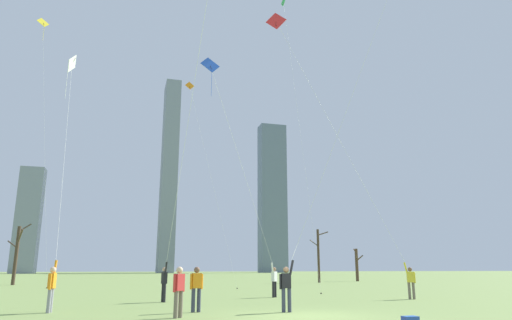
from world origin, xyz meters
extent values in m
plane|color=#7A934C|center=(0.00, 0.00, 0.00)|extent=(400.00, 400.00, 0.00)
cylinder|color=#33384C|center=(-0.24, 1.44, 0.42)|extent=(0.14, 0.14, 0.85)
cylinder|color=#33384C|center=(-0.02, 1.40, 0.42)|extent=(0.14, 0.14, 0.85)
cube|color=black|center=(-0.13, 1.42, 1.12)|extent=(0.37, 0.26, 0.54)
sphere|color=#9E7051|center=(-0.13, 1.42, 1.51)|extent=(0.22, 0.22, 0.22)
cylinder|color=black|center=(-0.34, 1.46, 1.09)|extent=(0.09, 0.09, 0.55)
cylinder|color=black|center=(0.08, 1.38, 1.59)|extent=(0.21, 0.12, 0.56)
cylinder|color=silver|center=(2.92, 0.90, 9.07)|extent=(5.70, 0.99, 14.46)
cylinder|color=#726656|center=(8.61, 6.30, 0.42)|extent=(0.14, 0.14, 0.85)
cylinder|color=#726656|center=(8.40, 6.37, 0.42)|extent=(0.14, 0.14, 0.85)
cube|color=yellow|center=(8.51, 6.34, 1.12)|extent=(0.39, 0.30, 0.54)
sphere|color=brown|center=(8.51, 6.34, 1.51)|extent=(0.22, 0.22, 0.22)
cylinder|color=yellow|center=(8.71, 6.27, 1.09)|extent=(0.09, 0.09, 0.55)
cylinder|color=yellow|center=(8.31, 6.40, 1.59)|extent=(0.22, 0.15, 0.56)
cube|color=red|center=(2.19, 9.16, 16.60)|extent=(1.10, 0.88, 1.35)
cylinder|color=black|center=(2.19, 9.16, 16.60)|extent=(0.14, 0.28, 0.87)
cylinder|color=silver|center=(5.25, 7.78, 9.22)|extent=(6.13, 2.77, 14.76)
cylinder|color=black|center=(-4.10, 7.84, 0.42)|extent=(0.14, 0.14, 0.85)
cylinder|color=black|center=(-4.05, 7.63, 0.42)|extent=(0.14, 0.14, 0.85)
cube|color=black|center=(-4.08, 7.73, 1.12)|extent=(0.27, 0.38, 0.54)
sphere|color=tan|center=(-4.08, 7.73, 1.51)|extent=(0.22, 0.22, 0.22)
cylinder|color=black|center=(-4.13, 7.94, 1.09)|extent=(0.09, 0.09, 0.55)
cylinder|color=black|center=(-4.03, 7.53, 1.59)|extent=(0.13, 0.22, 0.56)
cylinder|color=silver|center=(-3.76, 2.50, 8.01)|extent=(0.55, 10.06, 12.35)
cylinder|color=gray|center=(-8.49, 3.46, 0.42)|extent=(0.14, 0.14, 0.85)
cylinder|color=gray|center=(-8.45, 3.67, 0.42)|extent=(0.14, 0.14, 0.85)
cube|color=orange|center=(-8.47, 3.56, 1.12)|extent=(0.25, 0.37, 0.54)
sphere|color=beige|center=(-8.47, 3.56, 1.51)|extent=(0.22, 0.22, 0.22)
cylinder|color=orange|center=(-8.51, 3.36, 1.09)|extent=(0.09, 0.09, 0.55)
cylinder|color=orange|center=(-8.43, 3.77, 1.59)|extent=(0.12, 0.21, 0.56)
cube|color=white|center=(-9.61, 11.13, 13.09)|extent=(0.37, 1.26, 1.22)
cylinder|color=black|center=(-9.61, 11.13, 13.09)|extent=(0.32, 0.07, 0.78)
cylinder|color=white|center=(-9.80, 11.10, 11.75)|extent=(0.02, 0.02, 1.75)
cylinder|color=silver|center=(-9.02, 7.45, 7.47)|extent=(1.19, 7.37, 11.25)
cylinder|color=black|center=(2.20, 9.84, 0.42)|extent=(0.14, 0.14, 0.85)
cylinder|color=black|center=(2.04, 9.69, 0.42)|extent=(0.14, 0.14, 0.85)
cube|color=white|center=(2.12, 9.77, 1.12)|extent=(0.39, 0.38, 0.54)
sphere|color=#9E7051|center=(2.12, 9.77, 1.51)|extent=(0.22, 0.22, 0.22)
cylinder|color=white|center=(2.27, 9.91, 1.09)|extent=(0.09, 0.09, 0.55)
cylinder|color=white|center=(1.97, 9.62, 1.59)|extent=(0.21, 0.20, 0.56)
cube|color=blue|center=(-2.11, 7.86, 12.48)|extent=(1.10, 0.36, 1.03)
cylinder|color=black|center=(-2.11, 7.86, 12.48)|extent=(0.15, 0.32, 0.65)
cylinder|color=blue|center=(-2.03, 7.68, 11.34)|extent=(0.02, 0.02, 1.51)
cylinder|color=silver|center=(-0.07, 8.74, 7.16)|extent=(4.09, 1.78, 10.64)
cylinder|color=#33384C|center=(-3.23, 2.34, 0.42)|extent=(0.14, 0.14, 0.85)
cylinder|color=#33384C|center=(-3.44, 2.29, 0.42)|extent=(0.14, 0.14, 0.85)
cube|color=orange|center=(-3.33, 2.31, 1.12)|extent=(0.37, 0.27, 0.54)
sphere|color=brown|center=(-3.33, 2.31, 1.51)|extent=(0.22, 0.22, 0.22)
cylinder|color=orange|center=(-3.13, 2.36, 1.09)|extent=(0.09, 0.09, 0.55)
cylinder|color=orange|center=(-3.54, 2.27, 1.09)|extent=(0.09, 0.09, 0.55)
cylinder|color=#726656|center=(-4.26, 0.47, 0.42)|extent=(0.14, 0.14, 0.85)
cylinder|color=#726656|center=(-4.09, 0.61, 0.42)|extent=(0.14, 0.14, 0.85)
cube|color=red|center=(-4.18, 0.54, 1.12)|extent=(0.39, 0.37, 0.54)
sphere|color=beige|center=(-4.18, 0.54, 1.51)|extent=(0.22, 0.22, 0.22)
cylinder|color=red|center=(-4.34, 0.40, 1.09)|extent=(0.09, 0.09, 0.55)
cylinder|color=red|center=(-4.02, 0.67, 1.09)|extent=(0.09, 0.09, 0.55)
cube|color=orange|center=(-1.71, 20.15, 16.28)|extent=(0.76, 0.19, 0.75)
cylinder|color=black|center=(-1.71, 20.15, 16.28)|extent=(0.03, 0.16, 0.49)
cylinder|color=silver|center=(0.43, 20.32, 8.16)|extent=(4.29, 0.35, 16.24)
cylinder|color=#3F3833|center=(2.58, 20.49, 0.04)|extent=(0.10, 0.10, 0.08)
cube|color=green|center=(5.23, 16.22, 22.88)|extent=(0.17, 1.04, 1.03)
cylinder|color=black|center=(5.23, 16.22, 22.88)|extent=(0.16, 0.04, 0.67)
cylinder|color=silver|center=(5.61, 14.21, 11.46)|extent=(0.77, 4.02, 22.84)
cylinder|color=#3F3833|center=(5.99, 12.21, 0.04)|extent=(0.10, 0.10, 0.08)
cube|color=yellow|center=(-13.86, 22.86, 21.67)|extent=(0.92, 0.47, 0.93)
cylinder|color=black|center=(-13.86, 22.86, 21.67)|extent=(0.31, 0.25, 0.56)
cylinder|color=yellow|center=(-13.68, 22.72, 20.64)|extent=(0.02, 0.02, 1.40)
cylinder|color=silver|center=(-12.84, 24.18, 10.86)|extent=(2.06, 2.67, 21.63)
cylinder|color=#3F3833|center=(-11.81, 25.51, 0.04)|extent=(0.10, 0.10, 0.08)
cylinder|color=#423326|center=(-16.11, 34.22, 2.78)|extent=(0.33, 0.33, 5.56)
cylinder|color=#423326|center=(-16.64, 34.69, 3.83)|extent=(1.19, 1.08, 0.80)
cylinder|color=#423326|center=(-15.62, 34.35, 5.45)|extent=(1.08, 0.39, 0.86)
cylinder|color=#423326|center=(-15.80, 33.46, 4.59)|extent=(0.80, 1.67, 1.31)
cylinder|color=#4C3828|center=(21.76, 36.98, 1.96)|extent=(0.38, 0.38, 3.93)
cylinder|color=#4C3828|center=(22.12, 36.81, 2.79)|extent=(0.87, 0.52, 0.76)
cylinder|color=#4C3828|center=(21.53, 36.44, 2.90)|extent=(0.62, 1.19, 0.77)
cylinder|color=#4C3828|center=(22.11, 37.96, 3.69)|extent=(0.85, 2.03, 0.69)
cylinder|color=#423326|center=(15.02, 33.21, 2.94)|extent=(0.27, 0.27, 5.88)
cylinder|color=#423326|center=(15.38, 33.95, 4.68)|extent=(0.84, 1.55, 0.61)
cylinder|color=#423326|center=(15.70, 33.33, 5.43)|extent=(1.42, 0.35, 0.53)
cylinder|color=#423326|center=(15.23, 33.54, 4.21)|extent=(0.57, 0.79, 0.85)
cylinder|color=#423326|center=(14.52, 33.20, 4.32)|extent=(1.06, 0.13, 0.75)
cube|color=gray|center=(7.30, 147.95, 34.59)|extent=(5.42, 11.32, 69.17)
cube|color=slate|center=(44.83, 142.41, 27.19)|extent=(9.68, 5.92, 54.38)
cube|color=gray|center=(-34.59, 133.66, 15.68)|extent=(6.69, 5.35, 31.37)
camera|label=1|loc=(-5.93, -14.98, 1.57)|focal=31.75mm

